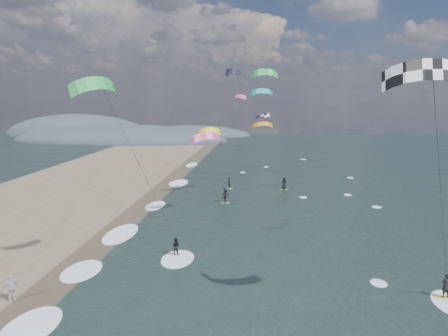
{
  "coord_description": "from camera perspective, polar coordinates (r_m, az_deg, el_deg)",
  "views": [
    {
      "loc": [
        2.32,
        -23.91,
        12.89
      ],
      "look_at": [
        -1.0,
        12.0,
        7.0
      ],
      "focal_mm": 35.0,
      "sensor_mm": 36.0,
      "label": 1
    }
  ],
  "objects": [
    {
      "name": "beach_walker",
      "position": [
        31.73,
        -26.05,
        -13.9
      ],
      "size": [
        1.03,
        1.1,
        1.82
      ],
      "primitive_type": "imported",
      "rotation": [
        0.0,
        0.0,
        0.86
      ],
      "color": "silver",
      "rests_on": "ground"
    },
    {
      "name": "shoreline_surf",
      "position": [
        42.81,
        -12.97,
        -8.49
      ],
      "size": [
        2.4,
        79.4,
        0.11
      ],
      "color": "white",
      "rests_on": "ground"
    },
    {
      "name": "kitesurfer_near_a",
      "position": [
        24.52,
        26.15,
        4.47
      ],
      "size": [
        7.62,
        8.37,
        15.17
      ],
      "color": "gold",
      "rests_on": "ground"
    },
    {
      "name": "kitesurfer_near_b",
      "position": [
        31.34,
        -12.09,
        2.13
      ],
      "size": [
        6.68,
        8.98,
        14.74
      ],
      "color": "gold",
      "rests_on": "ground"
    },
    {
      "name": "coastal_hills",
      "position": [
        140.55,
        -14.38,
        3.72
      ],
      "size": [
        80.0,
        41.0,
        15.0
      ],
      "color": "#3D4756",
      "rests_on": "ground"
    },
    {
      "name": "bg_kite_field",
      "position": [
        79.16,
        3.66,
        8.4
      ],
      "size": [
        10.57,
        70.18,
        10.73
      ],
      "color": "teal",
      "rests_on": "ground"
    },
    {
      "name": "wet_sand_strip",
      "position": [
        39.0,
        -16.88,
        -10.43
      ],
      "size": [
        3.0,
        240.0,
        0.0
      ],
      "primitive_type": "cube",
      "color": "#382D23",
      "rests_on": "ground"
    },
    {
      "name": "ground",
      "position": [
        27.26,
        -0.24,
        -18.94
      ],
      "size": [
        260.0,
        260.0,
        0.0
      ],
      "primitive_type": "plane",
      "color": "black",
      "rests_on": "ground"
    },
    {
      "name": "far_kitesurfers",
      "position": [
        57.23,
        2.79,
        -2.83
      ],
      "size": [
        8.89,
        9.58,
        1.85
      ],
      "color": "gold",
      "rests_on": "ground"
    }
  ]
}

